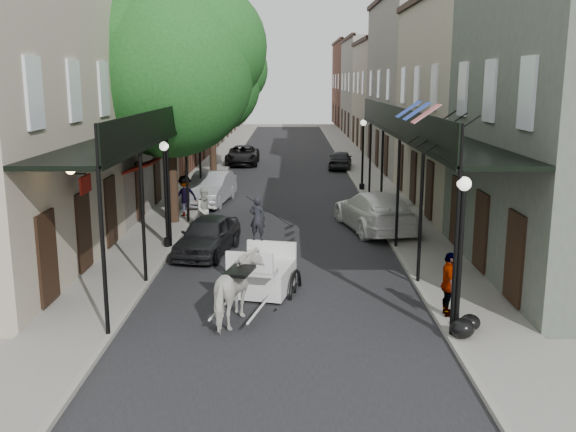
{
  "coord_description": "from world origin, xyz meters",
  "views": [
    {
      "loc": [
        0.25,
        -16.02,
        5.95
      ],
      "look_at": [
        0.17,
        4.23,
        1.6
      ],
      "focal_mm": 40.0,
      "sensor_mm": 36.0,
      "label": 1
    }
  ],
  "objects_px": {
    "lamppost_right_near": "(460,254)",
    "car_right_far": "(340,160)",
    "lamppost_right_far": "(363,153)",
    "car_left_mid": "(211,188)",
    "pedestrian_sidewalk_left": "(185,196)",
    "car_left_near": "(208,235)",
    "car_right_near": "(374,211)",
    "carriage": "(267,251)",
    "tree_far": "(217,80)",
    "pedestrian_walking": "(206,210)",
    "pedestrian_sidewalk_right": "(449,284)",
    "tree_near": "(179,65)",
    "lamppost_left": "(166,193)",
    "car_left_far": "(243,155)",
    "horse": "(239,290)"
  },
  "relations": [
    {
      "from": "tree_near",
      "to": "lamppost_left",
      "type": "height_order",
      "value": "tree_near"
    },
    {
      "from": "pedestrian_walking",
      "to": "pedestrian_sidewalk_right",
      "type": "relative_size",
      "value": 1.09
    },
    {
      "from": "pedestrian_sidewalk_right",
      "to": "lamppost_left",
      "type": "bearing_deg",
      "value": 52.31
    },
    {
      "from": "car_left_near",
      "to": "horse",
      "type": "bearing_deg",
      "value": -65.22
    },
    {
      "from": "tree_near",
      "to": "car_left_far",
      "type": "distance_m",
      "value": 19.66
    },
    {
      "from": "pedestrian_walking",
      "to": "car_left_mid",
      "type": "relative_size",
      "value": 0.38
    },
    {
      "from": "horse",
      "to": "pedestrian_sidewalk_right",
      "type": "xyz_separation_m",
      "value": [
        5.22,
        0.22,
        0.07
      ]
    },
    {
      "from": "pedestrian_sidewalk_left",
      "to": "car_left_mid",
      "type": "xyz_separation_m",
      "value": [
        0.7,
        3.34,
        -0.23
      ]
    },
    {
      "from": "horse",
      "to": "car_right_far",
      "type": "xyz_separation_m",
      "value": [
        4.62,
        27.7,
        -0.24
      ]
    },
    {
      "from": "lamppost_right_far",
      "to": "pedestrian_sidewalk_left",
      "type": "height_order",
      "value": "lamppost_right_far"
    },
    {
      "from": "pedestrian_walking",
      "to": "pedestrian_sidewalk_right",
      "type": "distance_m",
      "value": 11.81
    },
    {
      "from": "car_right_near",
      "to": "tree_far",
      "type": "bearing_deg",
      "value": -74.2
    },
    {
      "from": "car_left_far",
      "to": "horse",
      "type": "bearing_deg",
      "value": -86.15
    },
    {
      "from": "car_left_far",
      "to": "car_right_far",
      "type": "relative_size",
      "value": 1.3
    },
    {
      "from": "lamppost_right_near",
      "to": "car_left_mid",
      "type": "bearing_deg",
      "value": 115.07
    },
    {
      "from": "car_left_far",
      "to": "car_right_far",
      "type": "distance_m",
      "value": 7.07
    },
    {
      "from": "lamppost_right_near",
      "to": "car_left_near",
      "type": "bearing_deg",
      "value": 132.12
    },
    {
      "from": "tree_far",
      "to": "car_right_far",
      "type": "distance_m",
      "value": 9.75
    },
    {
      "from": "lamppost_left",
      "to": "car_left_mid",
      "type": "relative_size",
      "value": 0.8
    },
    {
      "from": "car_right_far",
      "to": "lamppost_left",
      "type": "bearing_deg",
      "value": 76.04
    },
    {
      "from": "car_right_near",
      "to": "car_right_far",
      "type": "distance_m",
      "value": 17.7
    },
    {
      "from": "tree_near",
      "to": "car_right_far",
      "type": "height_order",
      "value": "tree_near"
    },
    {
      "from": "lamppost_right_far",
      "to": "car_left_mid",
      "type": "relative_size",
      "value": 0.8
    },
    {
      "from": "tree_far",
      "to": "pedestrian_walking",
      "type": "distance_m",
      "value": 16.45
    },
    {
      "from": "pedestrian_walking",
      "to": "car_left_mid",
      "type": "height_order",
      "value": "pedestrian_walking"
    },
    {
      "from": "tree_near",
      "to": "lamppost_right_near",
      "type": "bearing_deg",
      "value": -55.73
    },
    {
      "from": "lamppost_right_near",
      "to": "car_right_far",
      "type": "bearing_deg",
      "value": 91.0
    },
    {
      "from": "pedestrian_walking",
      "to": "pedestrian_sidewalk_left",
      "type": "bearing_deg",
      "value": 91.67
    },
    {
      "from": "tree_near",
      "to": "horse",
      "type": "bearing_deg",
      "value": -74.14
    },
    {
      "from": "car_left_near",
      "to": "car_left_far",
      "type": "height_order",
      "value": "car_left_far"
    },
    {
      "from": "car_left_mid",
      "to": "car_right_far",
      "type": "relative_size",
      "value": 1.26
    },
    {
      "from": "tree_far",
      "to": "car_right_far",
      "type": "xyz_separation_m",
      "value": [
        7.85,
        2.52,
        -5.21
      ]
    },
    {
      "from": "carriage",
      "to": "car_left_far",
      "type": "xyz_separation_m",
      "value": [
        -2.7,
        27.28,
        -0.47
      ]
    },
    {
      "from": "lamppost_right_far",
      "to": "carriage",
      "type": "bearing_deg",
      "value": -105.41
    },
    {
      "from": "pedestrian_walking",
      "to": "car_right_far",
      "type": "relative_size",
      "value": 0.49
    },
    {
      "from": "tree_far",
      "to": "car_left_mid",
      "type": "bearing_deg",
      "value": -86.2
    },
    {
      "from": "pedestrian_sidewalk_right",
      "to": "horse",
      "type": "bearing_deg",
      "value": 93.97
    },
    {
      "from": "tree_far",
      "to": "carriage",
      "type": "height_order",
      "value": "tree_far"
    },
    {
      "from": "pedestrian_sidewalk_left",
      "to": "lamppost_left",
      "type": "bearing_deg",
      "value": 59.44
    },
    {
      "from": "car_left_near",
      "to": "car_left_mid",
      "type": "relative_size",
      "value": 0.83
    },
    {
      "from": "car_left_near",
      "to": "car_right_far",
      "type": "height_order",
      "value": "car_left_near"
    },
    {
      "from": "lamppost_left",
      "to": "car_left_near",
      "type": "distance_m",
      "value": 2.13
    },
    {
      "from": "tree_near",
      "to": "car_left_far",
      "type": "xyz_separation_m",
      "value": [
        1.08,
        18.74,
        -5.82
      ]
    },
    {
      "from": "lamppost_right_near",
      "to": "carriage",
      "type": "height_order",
      "value": "lamppost_right_near"
    },
    {
      "from": "carriage",
      "to": "pedestrian_sidewalk_left",
      "type": "bearing_deg",
      "value": 125.32
    },
    {
      "from": "car_left_near",
      "to": "car_left_far",
      "type": "bearing_deg",
      "value": 102.2
    },
    {
      "from": "car_left_near",
      "to": "tree_far",
      "type": "bearing_deg",
      "value": 105.96
    },
    {
      "from": "lamppost_right_near",
      "to": "lamppost_left",
      "type": "height_order",
      "value": "same"
    },
    {
      "from": "carriage",
      "to": "lamppost_right_near",
      "type": "bearing_deg",
      "value": -25.85
    },
    {
      "from": "tree_near",
      "to": "car_right_far",
      "type": "relative_size",
      "value": 2.62
    }
  ]
}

